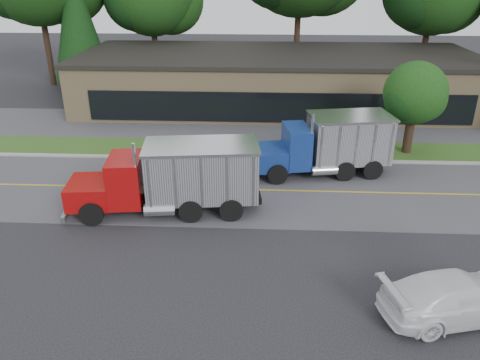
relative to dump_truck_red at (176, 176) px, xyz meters
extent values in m
plane|color=#37373D|center=(3.19, -6.58, -1.81)|extent=(140.00, 140.00, 0.00)
cube|color=#5B5B61|center=(3.19, 2.42, -1.81)|extent=(60.00, 8.00, 0.02)
cube|color=gold|center=(3.19, 2.42, -1.81)|extent=(60.00, 0.12, 0.01)
cube|color=#9E9E99|center=(3.19, 6.62, -1.81)|extent=(60.00, 0.30, 0.12)
cube|color=#395F20|center=(3.19, 8.42, -1.81)|extent=(60.00, 3.40, 0.03)
cube|color=#5B5B61|center=(3.19, 13.42, -1.81)|extent=(60.00, 7.00, 0.02)
cube|color=tan|center=(5.19, 19.42, 0.19)|extent=(32.00, 12.00, 4.00)
cylinder|color=#382619|center=(-16.81, 25.42, 1.12)|extent=(0.56, 0.56, 5.87)
cylinder|color=#382619|center=(-6.81, 27.42, 0.55)|extent=(0.56, 0.56, 4.72)
sphere|color=#153B10|center=(-5.19, 28.49, 5.87)|extent=(6.47, 6.47, 6.47)
cylinder|color=#382619|center=(7.19, 27.42, 1.49)|extent=(0.56, 0.56, 6.60)
cylinder|color=#382619|center=(19.19, 26.42, 0.75)|extent=(0.56, 0.56, 5.12)
cylinder|color=#382619|center=(-12.81, 23.42, -1.31)|extent=(0.44, 0.44, 1.00)
cone|color=black|center=(-12.81, 23.42, 4.60)|extent=(5.13, 5.13, 10.49)
cylinder|color=#382619|center=(13.19, 8.42, -0.77)|extent=(0.56, 0.56, 2.07)
sphere|color=#153B10|center=(13.19, 8.42, 2.03)|extent=(3.78, 3.78, 3.78)
sphere|color=#153B10|center=(13.90, 8.89, 1.56)|extent=(2.84, 2.84, 2.84)
sphere|color=black|center=(12.60, 8.06, 1.68)|extent=(2.60, 2.60, 2.60)
cube|color=black|center=(-0.26, -0.03, -1.24)|extent=(8.65, 1.97, 0.28)
cube|color=#9E0B0B|center=(-3.97, -0.45, -0.69)|extent=(2.30, 2.52, 1.10)
cube|color=#9E0B0B|center=(-2.30, -0.26, -0.09)|extent=(1.76, 2.55, 2.20)
cube|color=black|center=(-2.95, -0.34, 0.31)|extent=(0.30, 2.09, 0.90)
cube|color=silver|center=(1.23, 0.14, 0.21)|extent=(5.39, 3.07, 2.50)
cube|color=silver|center=(1.23, 0.14, 1.51)|extent=(5.56, 3.23, 0.12)
cylinder|color=black|center=(-3.91, 0.71, -1.24)|extent=(1.13, 0.47, 1.10)
cylinder|color=black|center=(-3.65, -1.58, -1.24)|extent=(1.13, 0.47, 1.10)
cylinder|color=black|center=(1.47, 1.33, -1.24)|extent=(1.13, 0.47, 1.10)
cylinder|color=black|center=(1.73, -0.96, -1.24)|extent=(1.13, 0.47, 1.10)
cube|color=black|center=(7.63, 4.92, -1.24)|extent=(7.28, 2.20, 0.28)
cube|color=navy|center=(4.54, 4.39, -0.69)|extent=(2.09, 2.56, 1.10)
cube|color=navy|center=(5.93, 4.63, -0.09)|extent=(1.64, 2.58, 2.20)
cube|color=black|center=(5.39, 4.53, 0.31)|extent=(0.41, 2.08, 0.90)
cube|color=silver|center=(8.87, 5.13, 0.21)|extent=(4.67, 3.19, 2.50)
cube|color=silver|center=(8.87, 5.13, 1.51)|extent=(4.84, 3.36, 0.12)
cylinder|color=black|center=(4.50, 5.55, -1.24)|extent=(1.14, 0.53, 1.10)
cylinder|color=black|center=(4.89, 3.28, -1.24)|extent=(1.14, 0.53, 1.10)
cylinder|color=black|center=(8.99, 6.31, -1.24)|extent=(1.14, 0.53, 1.10)
cylinder|color=black|center=(9.37, 4.04, -1.24)|extent=(1.14, 0.53, 1.10)
imported|color=white|center=(10.69, -6.93, -1.04)|extent=(5.68, 3.42, 1.54)
camera|label=1|loc=(4.02, -19.84, 9.05)|focal=35.00mm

